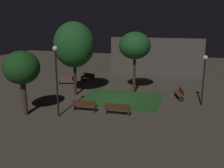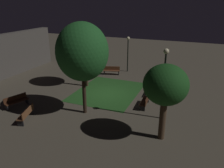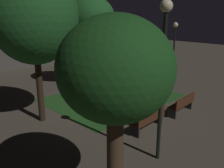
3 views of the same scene
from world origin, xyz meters
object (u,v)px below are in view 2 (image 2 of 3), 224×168
object	(u,v)px
bench_path_side	(112,70)
tree_left_canopy	(82,52)
lamp_post_path_center	(164,73)
bench_back_row	(26,114)
bench_lawn_edge	(153,89)
tree_back_left	(85,41)
tree_lawn_side	(166,86)
bench_by_lamp	(146,101)
lamp_post_plaza_east	(128,48)
bench_front_left	(16,101)

from	to	relation	value
bench_path_side	tree_left_canopy	distance (m)	10.04
lamp_post_path_center	bench_back_row	bearing A→B (deg)	114.04
bench_lawn_edge	tree_back_left	size ratio (longest dim) A/B	0.33
tree_lawn_side	lamp_post_path_center	world-z (taller)	lamp_post_path_center
tree_left_canopy	tree_lawn_side	bearing A→B (deg)	-101.22
bench_by_lamp	tree_back_left	world-z (taller)	tree_back_left
bench_back_row	lamp_post_plaza_east	distance (m)	13.80
tree_back_left	lamp_post_path_center	distance (m)	8.59
bench_front_left	tree_back_left	size ratio (longest dim) A/B	0.33
tree_back_left	tree_left_canopy	world-z (taller)	tree_left_canopy
lamp_post_path_center	lamp_post_plaza_east	distance (m)	11.12
tree_back_left	lamp_post_path_center	size ratio (longest dim) A/B	1.14
tree_left_canopy	lamp_post_plaza_east	distance (m)	10.96
bench_back_row	lamp_post_path_center	bearing A→B (deg)	-65.96
bench_by_lamp	tree_lawn_side	size ratio (longest dim) A/B	0.40
bench_path_side	tree_left_canopy	size ratio (longest dim) A/B	0.29
bench_back_row	tree_lawn_side	size ratio (longest dim) A/B	0.41
bench_by_lamp	lamp_post_path_center	distance (m)	3.45
tree_lawn_side	tree_left_canopy	bearing A→B (deg)	78.78
bench_back_row	lamp_post_plaza_east	bearing A→B (deg)	-11.81
bench_by_lamp	bench_path_side	bearing A→B (deg)	40.44
bench_front_left	tree_left_canopy	bearing A→B (deg)	-78.02
bench_front_left	tree_left_canopy	distance (m)	6.80
bench_lawn_edge	bench_by_lamp	bearing A→B (deg)	-180.00
bench_lawn_edge	lamp_post_plaza_east	xyz separation A→B (m)	(5.67, 4.22, 2.28)
tree_left_canopy	lamp_post_plaza_east	world-z (taller)	tree_left_canopy
bench_back_row	bench_path_side	size ratio (longest dim) A/B	1.00
bench_lawn_edge	bench_back_row	world-z (taller)	same
tree_back_left	bench_front_left	bearing A→B (deg)	153.87
bench_lawn_edge	bench_path_side	world-z (taller)	same
bench_by_lamp	bench_path_side	xyz separation A→B (m)	(6.44, 5.49, 0.00)
bench_front_left	tree_back_left	bearing A→B (deg)	-26.13
bench_lawn_edge	lamp_post_plaza_east	size ratio (longest dim) A/B	0.46
bench_path_side	lamp_post_path_center	distance (m)	10.81
bench_by_lamp	bench_lawn_edge	world-z (taller)	same
tree_lawn_side	bench_back_row	bearing A→B (deg)	98.67
bench_by_lamp	bench_lawn_edge	bearing A→B (deg)	0.00
bench_by_lamp	lamp_post_plaza_east	distance (m)	9.50
tree_lawn_side	tree_back_left	xyz separation A→B (m)	(5.98, 8.22, 0.98)
bench_lawn_edge	bench_back_row	xyz separation A→B (m)	(-7.65, 7.01, 0.00)
bench_lawn_edge	lamp_post_plaza_east	distance (m)	7.43
bench_lawn_edge	tree_lawn_side	bearing A→B (deg)	-163.05
tree_lawn_side	lamp_post_plaza_east	size ratio (longest dim) A/B	1.14
bench_lawn_edge	lamp_post_path_center	world-z (taller)	lamp_post_path_center
bench_path_side	tree_back_left	world-z (taller)	tree_back_left
lamp_post_plaza_east	bench_front_left	bearing A→B (deg)	157.28
bench_lawn_edge	tree_lawn_side	distance (m)	7.18
tree_left_canopy	bench_path_side	bearing A→B (deg)	10.19
bench_lawn_edge	bench_front_left	xyz separation A→B (m)	(-6.28, 9.23, 0.00)
bench_path_side	bench_by_lamp	bearing A→B (deg)	-139.56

